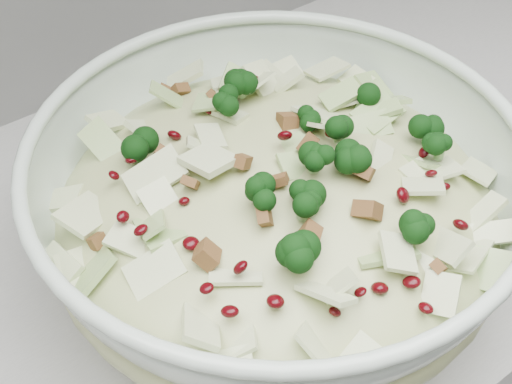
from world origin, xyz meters
TOP-DOWN VIEW (x-y plane):
  - counter at (0.00, 1.70)m, footprint 3.60×0.60m
  - mixing_bowl at (-0.38, 1.60)m, footprint 0.49×0.49m
  - salad at (-0.38, 1.60)m, footprint 0.40×0.40m

SIDE VIEW (x-z plane):
  - counter at x=0.00m, z-range 0.00..0.90m
  - mixing_bowl at x=-0.38m, z-range 0.90..1.07m
  - salad at x=-0.38m, z-range 0.93..1.10m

